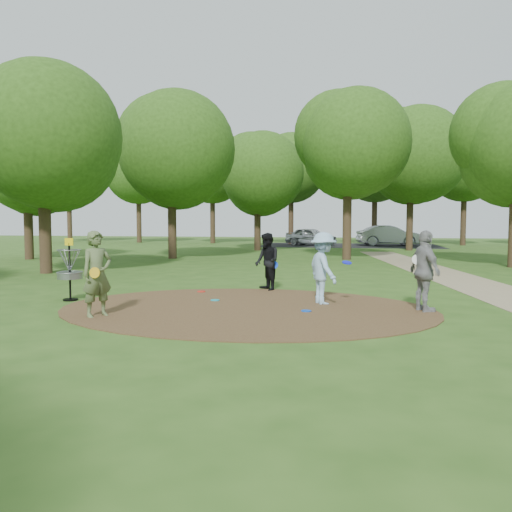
# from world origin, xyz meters

# --- Properties ---
(ground) EXTENTS (100.00, 100.00, 0.00)m
(ground) POSITION_xyz_m (0.00, 0.00, 0.00)
(ground) COLOR #2D5119
(ground) RESTS_ON ground
(dirt_clearing) EXTENTS (8.40, 8.40, 0.02)m
(dirt_clearing) POSITION_xyz_m (0.00, 0.00, 0.01)
(dirt_clearing) COLOR #47301C
(dirt_clearing) RESTS_ON ground
(parking_lot) EXTENTS (14.00, 8.00, 0.01)m
(parking_lot) POSITION_xyz_m (2.00, 30.00, 0.00)
(parking_lot) COLOR black
(parking_lot) RESTS_ON ground
(player_observer_with_disc) EXTENTS (0.71, 0.77, 1.76)m
(player_observer_with_disc) POSITION_xyz_m (-2.76, -1.53, 0.88)
(player_observer_with_disc) COLOR #55663B
(player_observer_with_disc) RESTS_ON ground
(player_throwing_with_disc) EXTENTS (1.24, 1.27, 1.70)m
(player_throwing_with_disc) POSITION_xyz_m (1.66, 0.95, 0.85)
(player_throwing_with_disc) COLOR #98C2E3
(player_throwing_with_disc) RESTS_ON ground
(player_walking_with_disc) EXTENTS (0.96, 1.00, 1.63)m
(player_walking_with_disc) POSITION_xyz_m (-0.04, 3.01, 0.82)
(player_walking_with_disc) COLOR black
(player_walking_with_disc) RESTS_ON ground
(player_waiting_with_disc) EXTENTS (0.81, 1.12, 1.76)m
(player_waiting_with_disc) POSITION_xyz_m (3.86, 0.36, 0.88)
(player_waiting_with_disc) COLOR gray
(player_waiting_with_disc) RESTS_ON ground
(disc_ground_cyan) EXTENTS (0.22, 0.22, 0.02)m
(disc_ground_cyan) POSITION_xyz_m (-0.96, 0.86, 0.03)
(disc_ground_cyan) COLOR #17A5BA
(disc_ground_cyan) RESTS_ON dirt_clearing
(disc_ground_blue) EXTENTS (0.22, 0.22, 0.02)m
(disc_ground_blue) POSITION_xyz_m (1.37, -0.17, 0.03)
(disc_ground_blue) COLOR blue
(disc_ground_blue) RESTS_ON dirt_clearing
(disc_ground_red) EXTENTS (0.22, 0.22, 0.02)m
(disc_ground_red) POSITION_xyz_m (-1.74, 2.24, 0.03)
(disc_ground_red) COLOR red
(disc_ground_red) RESTS_ON dirt_clearing
(car_left) EXTENTS (4.53, 3.26, 1.43)m
(car_left) POSITION_xyz_m (-1.07, 29.61, 0.72)
(car_left) COLOR #ADAFB5
(car_left) RESTS_ON ground
(car_right) EXTENTS (5.18, 2.73, 1.62)m
(car_right) POSITION_xyz_m (5.06, 30.26, 0.81)
(car_right) COLOR #929499
(car_right) RESTS_ON ground
(disc_golf_basket) EXTENTS (0.63, 0.63, 1.54)m
(disc_golf_basket) POSITION_xyz_m (-4.50, 0.30, 0.87)
(disc_golf_basket) COLOR black
(disc_golf_basket) RESTS_ON ground
(tree_ring) EXTENTS (37.35, 45.97, 9.32)m
(tree_ring) POSITION_xyz_m (2.15, 8.59, 5.24)
(tree_ring) COLOR #332316
(tree_ring) RESTS_ON ground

